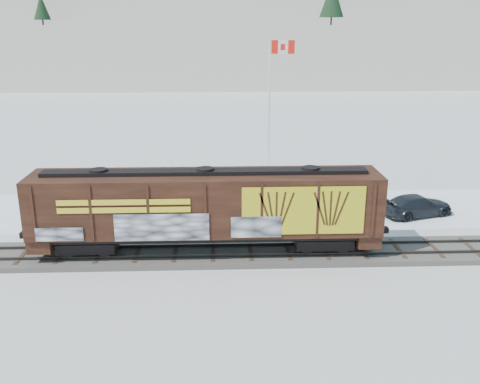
{
  "coord_description": "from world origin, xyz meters",
  "views": [
    {
      "loc": [
        -1.57,
        -26.32,
        11.76
      ],
      "look_at": [
        -0.44,
        3.0,
        2.65
      ],
      "focal_mm": 40.0,
      "sensor_mm": 36.0,
      "label": 1
    }
  ],
  "objects_px": {
    "hopper_railcar": "(206,206)",
    "car_white": "(315,202)",
    "car_silver": "(184,200)",
    "flagpole": "(270,130)",
    "car_dark": "(417,205)"
  },
  "relations": [
    {
      "from": "flagpole",
      "to": "car_silver",
      "type": "bearing_deg",
      "value": -129.84
    },
    {
      "from": "hopper_railcar",
      "to": "car_silver",
      "type": "relative_size",
      "value": 3.82
    },
    {
      "from": "car_white",
      "to": "hopper_railcar",
      "type": "bearing_deg",
      "value": 118.0
    },
    {
      "from": "hopper_railcar",
      "to": "car_silver",
      "type": "bearing_deg",
      "value": 102.81
    },
    {
      "from": "flagpole",
      "to": "car_silver",
      "type": "distance_m",
      "value": 10.38
    },
    {
      "from": "car_silver",
      "to": "car_dark",
      "type": "distance_m",
      "value": 15.13
    },
    {
      "from": "hopper_railcar",
      "to": "car_silver",
      "type": "height_order",
      "value": "hopper_railcar"
    },
    {
      "from": "hopper_railcar",
      "to": "car_white",
      "type": "distance_m",
      "value": 9.85
    },
    {
      "from": "flagpole",
      "to": "car_white",
      "type": "relative_size",
      "value": 2.37
    },
    {
      "from": "flagpole",
      "to": "car_silver",
      "type": "relative_size",
      "value": 2.34
    },
    {
      "from": "hopper_railcar",
      "to": "car_silver",
      "type": "xyz_separation_m",
      "value": [
        -1.63,
        7.17,
        -2.03
      ]
    },
    {
      "from": "car_dark",
      "to": "car_white",
      "type": "bearing_deg",
      "value": 65.01
    },
    {
      "from": "car_silver",
      "to": "car_white",
      "type": "bearing_deg",
      "value": -98.13
    },
    {
      "from": "hopper_railcar",
      "to": "car_dark",
      "type": "relative_size",
      "value": 3.78
    },
    {
      "from": "flagpole",
      "to": "car_dark",
      "type": "distance_m",
      "value": 12.9
    }
  ]
}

